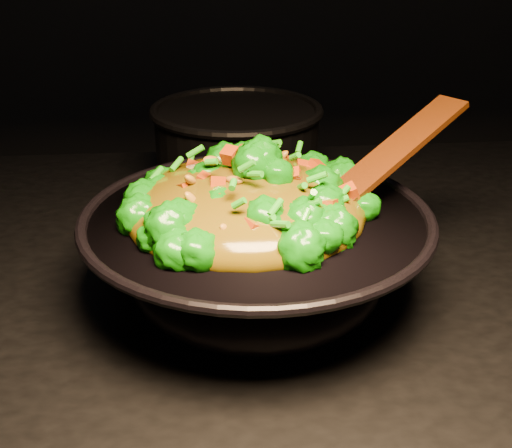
{
  "coord_description": "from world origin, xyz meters",
  "views": [
    {
      "loc": [
        -0.02,
        -0.72,
        1.31
      ],
      "look_at": [
        0.04,
        -0.07,
        0.99
      ],
      "focal_mm": 45.0,
      "sensor_mm": 36.0,
      "label": 1
    }
  ],
  "objects": [
    {
      "name": "wok",
      "position": [
        0.04,
        -0.08,
        0.95
      ],
      "size": [
        0.5,
        0.5,
        0.11
      ],
      "primitive_type": null,
      "rotation": [
        0.0,
        0.0,
        -0.4
      ],
      "color": "black",
      "rests_on": "stovetop"
    },
    {
      "name": "stir_fry",
      "position": [
        0.03,
        -0.07,
        1.05
      ],
      "size": [
        0.29,
        0.29,
        0.09
      ],
      "primitive_type": null,
      "rotation": [
        0.0,
        0.0,
        0.06
      ],
      "color": "#137D08",
      "rests_on": "wok"
    },
    {
      "name": "spatula",
      "position": [
        0.18,
        -0.05,
        1.05
      ],
      "size": [
        0.24,
        0.18,
        0.11
      ],
      "primitive_type": "cube",
      "rotation": [
        0.0,
        -0.38,
        0.58
      ],
      "color": "#3E1A05",
      "rests_on": "wok"
    },
    {
      "name": "back_pot",
      "position": [
        0.04,
        0.24,
        0.97
      ],
      "size": [
        0.26,
        0.26,
        0.14
      ],
      "primitive_type": "cylinder",
      "rotation": [
        0.0,
        0.0,
        -0.01
      ],
      "color": "black",
      "rests_on": "stovetop"
    }
  ]
}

